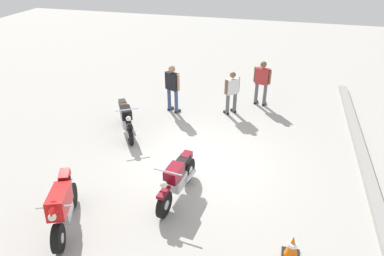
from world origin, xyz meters
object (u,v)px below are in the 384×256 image
at_px(motorcycle_black_cruiser, 126,119).
at_px(motorcycle_maroon_cruiser, 177,179).
at_px(motorcycle_red_sportbike, 62,205).
at_px(person_in_black_shirt, 172,86).
at_px(person_in_red_shirt, 262,80).
at_px(traffic_cone, 292,246).
at_px(person_in_white_shirt, 232,91).

height_order(motorcycle_black_cruiser, motorcycle_maroon_cruiser, same).
relative_size(motorcycle_red_sportbike, person_in_black_shirt, 1.06).
xyz_separation_m(motorcycle_red_sportbike, person_in_red_shirt, (-7.61, 3.58, 0.40)).
relative_size(motorcycle_red_sportbike, person_in_red_shirt, 1.09).
bearing_deg(motorcycle_maroon_cruiser, motorcycle_red_sportbike, -45.29).
bearing_deg(person_in_red_shirt, motorcycle_red_sportbike, 168.96).
xyz_separation_m(person_in_black_shirt, traffic_cone, (5.73, 4.34, -0.76)).
bearing_deg(person_in_red_shirt, person_in_white_shirt, 151.54).
distance_m(motorcycle_black_cruiser, person_in_black_shirt, 2.20).
xyz_separation_m(motorcycle_maroon_cruiser, person_in_black_shirt, (-4.55, -1.57, 0.50)).
bearing_deg(person_in_white_shirt, person_in_red_shirt, -86.39).
bearing_deg(motorcycle_black_cruiser, motorcycle_red_sportbike, -27.33).
bearing_deg(motorcycle_red_sportbike, traffic_cone, 72.99).
relative_size(motorcycle_maroon_cruiser, person_in_black_shirt, 1.18).
xyz_separation_m(motorcycle_black_cruiser, motorcycle_red_sportbike, (4.27, 0.44, 0.07)).
bearing_deg(motorcycle_maroon_cruiser, person_in_red_shirt, 173.27).
xyz_separation_m(person_in_black_shirt, person_in_white_shirt, (-0.40, 2.09, -0.13)).
distance_m(motorcycle_black_cruiser, motorcycle_red_sportbike, 4.29).
relative_size(person_in_black_shirt, traffic_cone, 3.34).
xyz_separation_m(motorcycle_black_cruiser, person_in_white_shirt, (-2.30, 3.07, 0.37)).
relative_size(motorcycle_black_cruiser, motorcycle_maroon_cruiser, 0.87).
height_order(motorcycle_maroon_cruiser, motorcycle_red_sportbike, motorcycle_red_sportbike).
bearing_deg(person_in_red_shirt, traffic_cone, -155.56).
bearing_deg(person_in_white_shirt, motorcycle_maroon_cruiser, 130.30).
xyz_separation_m(motorcycle_black_cruiser, person_in_black_shirt, (-1.91, 0.98, 0.50)).
bearing_deg(motorcycle_red_sportbike, motorcycle_maroon_cruiser, 105.41).
bearing_deg(motorcycle_black_cruiser, motorcycle_maroon_cruiser, 10.85).
bearing_deg(motorcycle_maroon_cruiser, person_in_black_shirt, -153.82).
distance_m(person_in_red_shirt, traffic_cone, 7.32).
bearing_deg(traffic_cone, motorcycle_black_cruiser, -125.69).
bearing_deg(traffic_cone, motorcycle_maroon_cruiser, -113.17).
bearing_deg(person_in_black_shirt, motorcycle_maroon_cruiser, -136.33).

